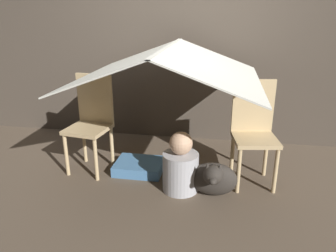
{
  "coord_description": "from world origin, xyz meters",
  "views": [
    {
      "loc": [
        0.48,
        -2.72,
        1.53
      ],
      "look_at": [
        0.0,
        0.06,
        0.52
      ],
      "focal_mm": 35.0,
      "sensor_mm": 36.0,
      "label": 1
    }
  ],
  "objects_px": {
    "chair_left": "(91,120)",
    "dog": "(213,178)",
    "chair_right": "(254,129)",
    "person_front": "(181,167)"
  },
  "relations": [
    {
      "from": "chair_left",
      "to": "person_front",
      "type": "relative_size",
      "value": 1.71
    },
    {
      "from": "chair_left",
      "to": "chair_right",
      "type": "xyz_separation_m",
      "value": [
        1.54,
        -0.0,
        0.0
      ]
    },
    {
      "from": "chair_left",
      "to": "dog",
      "type": "xyz_separation_m",
      "value": [
        1.21,
        -0.36,
        -0.34
      ]
    },
    {
      "from": "chair_right",
      "to": "dog",
      "type": "bearing_deg",
      "value": -141.74
    },
    {
      "from": "chair_right",
      "to": "dog",
      "type": "xyz_separation_m",
      "value": [
        -0.33,
        -0.36,
        -0.34
      ]
    },
    {
      "from": "chair_right",
      "to": "person_front",
      "type": "distance_m",
      "value": 0.74
    },
    {
      "from": "person_front",
      "to": "chair_right",
      "type": "bearing_deg",
      "value": 25.39
    },
    {
      "from": "dog",
      "to": "chair_right",
      "type": "bearing_deg",
      "value": 47.43
    },
    {
      "from": "chair_left",
      "to": "person_front",
      "type": "bearing_deg",
      "value": -9.3
    },
    {
      "from": "chair_left",
      "to": "chair_right",
      "type": "height_order",
      "value": "same"
    }
  ]
}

